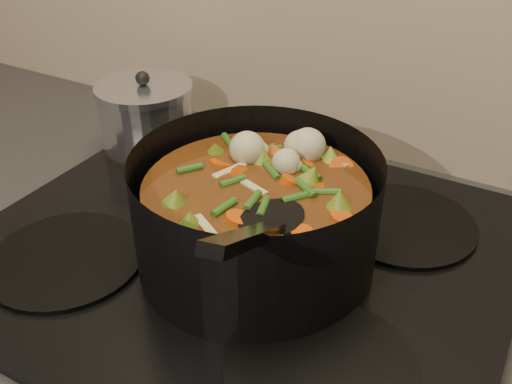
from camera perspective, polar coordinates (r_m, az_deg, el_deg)
The scene contains 3 objects.
stovetop at distance 0.70m, azimuth -1.40°, elevation -5.60°, with size 0.62×0.54×0.03m.
stockpot at distance 0.63m, azimuth -0.00°, elevation -2.36°, with size 0.27×0.35×0.20m.
saucepan at distance 0.90m, azimuth -10.89°, elevation 7.57°, with size 0.15×0.15×0.12m.
Camera 1 is at (0.28, 1.46, 1.35)m, focal length 40.00 mm.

